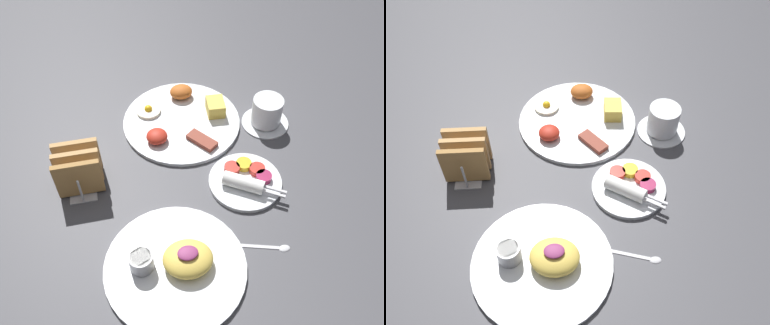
# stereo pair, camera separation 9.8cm
# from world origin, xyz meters

# --- Properties ---
(ground_plane) EXTENTS (3.00, 3.00, 0.00)m
(ground_plane) POSITION_xyz_m (0.00, 0.00, 0.00)
(ground_plane) COLOR #47474C
(plate_breakfast) EXTENTS (0.30, 0.30, 0.05)m
(plate_breakfast) POSITION_xyz_m (0.06, 0.21, 0.01)
(plate_breakfast) COLOR white
(plate_breakfast) RESTS_ON ground_plane
(plate_condiments) EXTENTS (0.17, 0.17, 0.04)m
(plate_condiments) POSITION_xyz_m (0.17, -0.02, 0.01)
(plate_condiments) COLOR white
(plate_condiments) RESTS_ON ground_plane
(plate_foreground) EXTENTS (0.28, 0.28, 0.06)m
(plate_foreground) POSITION_xyz_m (-0.03, -0.19, 0.01)
(plate_foreground) COLOR white
(plate_foreground) RESTS_ON ground_plane
(toast_rack) EXTENTS (0.10, 0.12, 0.10)m
(toast_rack) POSITION_xyz_m (-0.20, 0.06, 0.05)
(toast_rack) COLOR #B7B7BC
(toast_rack) RESTS_ON ground_plane
(coffee_cup) EXTENTS (0.12, 0.12, 0.08)m
(coffee_cup) POSITION_xyz_m (0.27, 0.16, 0.04)
(coffee_cup) COLOR white
(coffee_cup) RESTS_ON ground_plane
(teaspoon) EXTENTS (0.13, 0.05, 0.01)m
(teaspoon) POSITION_xyz_m (0.16, -0.19, 0.00)
(teaspoon) COLOR silver
(teaspoon) RESTS_ON ground_plane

